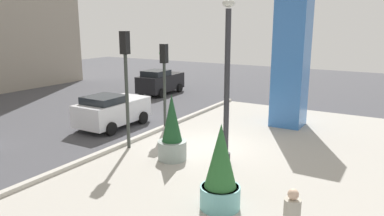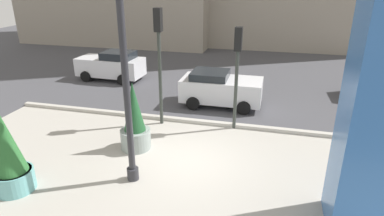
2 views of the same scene
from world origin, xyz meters
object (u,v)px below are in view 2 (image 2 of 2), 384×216
object	(u,v)px
traffic_light_corner	(237,62)
car_curb_west	(220,88)
traffic_light_far_side	(159,49)
potted_plant_by_pillar	(135,122)
car_curb_east	(112,65)
potted_plant_curbside	(9,157)
art_pillar_blue	(382,109)
lamp_post	(127,93)

from	to	relation	value
traffic_light_corner	car_curb_west	xyz separation A→B (m)	(-1.03, 2.50, -1.97)
traffic_light_far_side	traffic_light_corner	bearing A→B (deg)	5.37
potted_plant_by_pillar	car_curb_east	bearing A→B (deg)	122.03
potted_plant_curbside	car_curb_east	world-z (taller)	potted_plant_curbside
car_curb_west	traffic_light_far_side	bearing A→B (deg)	-126.40
art_pillar_blue	traffic_light_corner	distance (m)	6.30
car_curb_east	lamp_post	bearing A→B (deg)	-60.08
potted_plant_curbside	car_curb_east	size ratio (longest dim) A/B	0.62
traffic_light_corner	potted_plant_curbside	bearing A→B (deg)	-134.32
art_pillar_blue	traffic_light_far_side	world-z (taller)	art_pillar_blue
car_curb_east	car_curb_west	world-z (taller)	car_curb_east
potted_plant_by_pillar	lamp_post	bearing A→B (deg)	-69.61
art_pillar_blue	traffic_light_corner	size ratio (longest dim) A/B	1.54
lamp_post	traffic_light_far_side	xyz separation A→B (m)	(-0.52, 4.24, 0.36)
car_curb_east	car_curb_west	distance (m)	7.60
traffic_light_corner	car_curb_west	size ratio (longest dim) A/B	1.08
car_curb_west	potted_plant_by_pillar	bearing A→B (deg)	-113.75
art_pillar_blue	traffic_light_far_side	xyz separation A→B (m)	(-6.89, 4.72, 0.04)
potted_plant_curbside	lamp_post	bearing A→B (deg)	23.09
art_pillar_blue	car_curb_west	bearing A→B (deg)	122.74
traffic_light_far_side	lamp_post	bearing A→B (deg)	-83.06
car_curb_west	art_pillar_blue	bearing A→B (deg)	-57.26
car_curb_west	traffic_light_corner	bearing A→B (deg)	-67.65
traffic_light_far_side	car_curb_east	size ratio (longest dim) A/B	1.20
art_pillar_blue	car_curb_east	bearing A→B (deg)	139.60
art_pillar_blue	potted_plant_by_pillar	distance (m)	7.78
potted_plant_by_pillar	car_curb_west	bearing A→B (deg)	66.25
art_pillar_blue	potted_plant_curbside	distance (m)	9.81
lamp_post	art_pillar_blue	world-z (taller)	art_pillar_blue
potted_plant_by_pillar	potted_plant_curbside	xyz separation A→B (m)	(-2.46, -3.27, 0.05)
potted_plant_by_pillar	traffic_light_far_side	distance (m)	3.20
lamp_post	traffic_light_corner	world-z (taller)	lamp_post
traffic_light_corner	potted_plant_by_pillar	bearing A→B (deg)	-141.42
lamp_post	art_pillar_blue	distance (m)	6.40
potted_plant_curbside	potted_plant_by_pillar	bearing A→B (deg)	52.97
traffic_light_corner	car_curb_west	distance (m)	3.35
lamp_post	potted_plant_by_pillar	world-z (taller)	lamp_post
potted_plant_curbside	traffic_light_corner	distance (m)	8.41
traffic_light_far_side	art_pillar_blue	bearing A→B (deg)	-34.40
lamp_post	traffic_light_far_side	world-z (taller)	lamp_post
car_curb_west	potted_plant_curbside	bearing A→B (deg)	-119.35
car_curb_east	traffic_light_far_side	bearing A→B (deg)	-47.13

